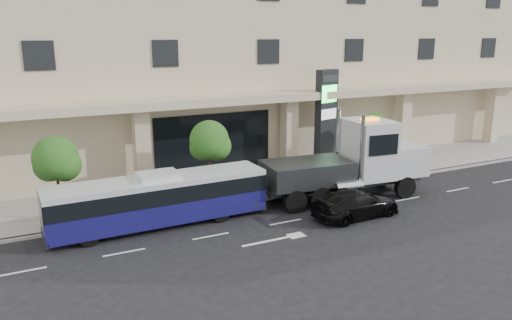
{
  "coord_description": "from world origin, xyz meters",
  "views": [
    {
      "loc": [
        -11.78,
        -21.77,
        9.13
      ],
      "look_at": [
        0.1,
        2.0,
        2.4
      ],
      "focal_mm": 35.0,
      "sensor_mm": 36.0,
      "label": 1
    }
  ],
  "objects": [
    {
      "name": "curb",
      "position": [
        0.0,
        2.0,
        0.07
      ],
      "size": [
        120.0,
        0.3,
        0.15
      ],
      "primitive_type": "cube",
      "color": "gray",
      "rests_on": "ground"
    },
    {
      "name": "ground",
      "position": [
        0.0,
        0.0,
        0.0
      ],
      "size": [
        120.0,
        120.0,
        0.0
      ],
      "primitive_type": "plane",
      "color": "black",
      "rests_on": "ground"
    },
    {
      "name": "black_sedan",
      "position": [
        3.61,
        -2.45,
        0.7
      ],
      "size": [
        4.94,
        2.19,
        1.41
      ],
      "primitive_type": "imported",
      "rotation": [
        0.0,
        0.0,
        1.62
      ],
      "color": "black",
      "rests_on": "ground"
    },
    {
      "name": "city_bus",
      "position": [
        -5.72,
        0.86,
        1.37
      ],
      "size": [
        10.69,
        2.47,
        2.7
      ],
      "rotation": [
        0.0,
        0.0,
        0.02
      ],
      "color": "black",
      "rests_on": "ground"
    },
    {
      "name": "tow_truck",
      "position": [
        5.38,
        0.26,
        2.06
      ],
      "size": [
        11.02,
        3.59,
        5.0
      ],
      "rotation": [
        0.0,
        0.0,
        -0.1
      ],
      "color": "#2D3033",
      "rests_on": "ground"
    },
    {
      "name": "signage_pylon",
      "position": [
        7.28,
        5.81,
        3.56
      ],
      "size": [
        1.77,
        1.04,
        6.72
      ],
      "rotation": [
        0.0,
        0.0,
        0.27
      ],
      "color": "black",
      "rests_on": "sidewalk"
    },
    {
      "name": "tree_left",
      "position": [
        -9.97,
        3.59,
        3.11
      ],
      "size": [
        2.27,
        2.2,
        4.22
      ],
      "color": "#422B19",
      "rests_on": "sidewalk"
    },
    {
      "name": "sidewalk",
      "position": [
        0.0,
        5.0,
        0.07
      ],
      "size": [
        120.0,
        6.0,
        0.15
      ],
      "primitive_type": "cube",
      "color": "gray",
      "rests_on": "ground"
    },
    {
      "name": "tree_mid",
      "position": [
        -1.97,
        3.59,
        3.26
      ],
      "size": [
        2.28,
        2.2,
        4.38
      ],
      "color": "#422B19",
      "rests_on": "sidewalk"
    },
    {
      "name": "tree_right",
      "position": [
        9.53,
        3.59,
        3.04
      ],
      "size": [
        2.1,
        2.0,
        4.04
      ],
      "color": "#422B19",
      "rests_on": "sidewalk"
    },
    {
      "name": "convention_center",
      "position": [
        -0.0,
        15.42,
        9.97
      ],
      "size": [
        60.0,
        17.6,
        20.0
      ],
      "color": "#C1B491",
      "rests_on": "ground"
    }
  ]
}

